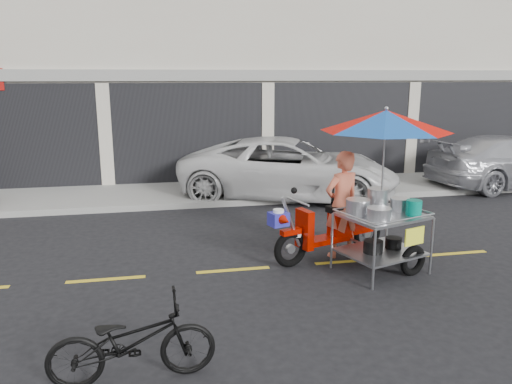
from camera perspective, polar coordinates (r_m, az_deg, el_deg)
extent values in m
plane|color=black|center=(8.74, 10.57, -7.81)|extent=(90.00, 90.00, 0.00)
cube|color=gray|center=(13.75, 2.18, 0.49)|extent=(45.00, 3.00, 0.15)
cube|color=beige|center=(18.34, -1.45, 16.01)|extent=(36.00, 8.00, 8.00)
cube|color=black|center=(14.46, 1.34, 6.64)|extent=(35.28, 0.06, 2.90)
cube|color=gray|center=(14.34, 1.39, 13.20)|extent=(36.00, 0.12, 0.30)
cube|color=gold|center=(8.73, 10.57, -7.79)|extent=(42.00, 0.10, 0.01)
imported|color=silver|center=(12.90, 3.78, 2.77)|extent=(6.09, 4.29, 1.54)
imported|color=black|center=(5.47, -13.97, -16.23)|extent=(1.73, 0.68, 0.90)
torus|color=black|center=(8.29, 3.96, -6.50)|extent=(0.63, 0.31, 0.63)
torus|color=black|center=(9.26, 12.52, -4.66)|extent=(0.63, 0.31, 0.63)
cylinder|color=#9EA0A5|center=(8.29, 3.96, -6.50)|extent=(0.17, 0.11, 0.15)
cylinder|color=#9EA0A5|center=(9.26, 12.52, -4.66)|extent=(0.17, 0.11, 0.15)
cube|color=#A30D00|center=(8.20, 4.00, -4.55)|extent=(0.38, 0.24, 0.09)
cylinder|color=#9EA0A5|center=(8.15, 4.02, -3.45)|extent=(0.40, 0.18, 0.89)
cube|color=#A30D00|center=(8.35, 5.57, -4.26)|extent=(0.24, 0.40, 0.66)
cube|color=#A30D00|center=(8.71, 8.21, -5.34)|extent=(0.93, 0.57, 0.09)
cube|color=#A30D00|center=(8.93, 10.77, -3.26)|extent=(0.87, 0.53, 0.44)
cube|color=black|center=(8.80, 10.30, -1.79)|extent=(0.76, 0.48, 0.11)
cylinder|color=#9EA0A5|center=(8.13, 4.83, -1.09)|extent=(0.23, 0.59, 0.04)
sphere|color=black|center=(8.31, 4.36, 0.17)|extent=(0.11, 0.11, 0.11)
cylinder|color=white|center=(8.29, 4.75, -4.92)|extent=(0.17, 0.17, 0.05)
cube|color=#2A29A0|center=(8.00, 2.58, -3.10)|extent=(0.35, 0.32, 0.22)
cylinder|color=white|center=(7.96, 2.59, -2.19)|extent=(0.22, 0.22, 0.05)
cone|color=#A30D00|center=(7.84, 3.31, -3.27)|extent=(0.26, 0.29, 0.20)
torus|color=black|center=(8.33, 17.49, -7.49)|extent=(0.51, 0.26, 0.51)
cylinder|color=#9EA0A5|center=(7.55, 13.33, -7.57)|extent=(0.05, 0.05, 0.93)
cylinder|color=#9EA0A5|center=(8.25, 8.66, -5.55)|extent=(0.05, 0.05, 0.93)
cylinder|color=#9EA0A5|center=(8.39, 19.43, -5.87)|extent=(0.05, 0.05, 0.93)
cylinder|color=#9EA0A5|center=(9.02, 14.72, -4.21)|extent=(0.05, 0.05, 0.93)
cube|color=#9EA0A5|center=(8.33, 14.03, -6.63)|extent=(1.46, 1.32, 0.03)
cube|color=#9EA0A5|center=(8.15, 14.27, -2.63)|extent=(1.46, 1.32, 0.04)
cylinder|color=#9EA0A5|center=(7.80, 16.80, -3.00)|extent=(1.15, 0.41, 0.03)
cylinder|color=#9EA0A5|center=(8.48, 12.00, -1.43)|extent=(1.15, 0.41, 0.03)
cylinder|color=#9EA0A5|center=(7.74, 11.06, -2.80)|extent=(0.34, 0.95, 0.03)
cylinder|color=#9EA0A5|center=(8.55, 17.22, -1.62)|extent=(0.34, 0.95, 0.03)
cylinder|color=#9EA0A5|center=(8.67, 11.78, -5.72)|extent=(0.30, 0.80, 0.04)
cylinder|color=#9EA0A5|center=(8.51, 11.96, -2.22)|extent=(0.30, 0.80, 0.04)
cube|color=#F8FF2E|center=(7.98, 17.66, -4.85)|extent=(0.37, 0.14, 0.27)
cylinder|color=#B7B7BC|center=(8.05, 11.55, -1.71)|extent=(0.47, 0.47, 0.22)
cylinder|color=#B7B7BC|center=(8.34, 13.75, -0.88)|extent=(0.42, 0.42, 0.34)
cylinder|color=#B7B7BC|center=(8.44, 16.10, -1.41)|extent=(0.39, 0.39, 0.18)
cylinder|color=#B7B7BC|center=(7.80, 13.85, -2.51)|extent=(0.45, 0.45, 0.17)
cylinder|color=#027A65|center=(8.20, 17.59, -1.72)|extent=(0.31, 0.31, 0.24)
cylinder|color=black|center=(8.18, 13.24, -6.09)|extent=(0.39, 0.39, 0.20)
cylinder|color=black|center=(8.48, 15.43, -5.61)|extent=(0.33, 0.33, 0.18)
cylinder|color=#9EA0A5|center=(8.08, 14.34, 3.23)|extent=(0.03, 0.03, 1.65)
sphere|color=#9EA0A5|center=(7.99, 14.69, 9.22)|extent=(0.07, 0.07, 0.07)
imported|color=#DC684A|center=(8.71, 9.76, -1.41)|extent=(0.79, 0.64, 1.86)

